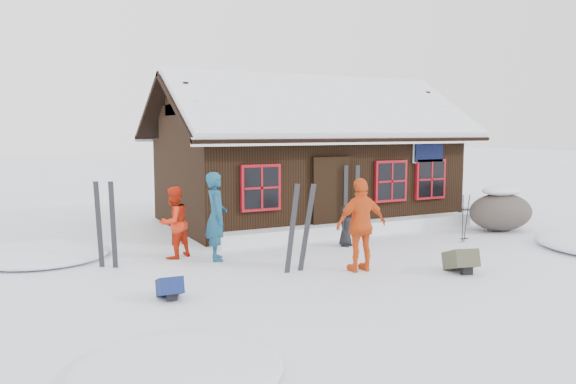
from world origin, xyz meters
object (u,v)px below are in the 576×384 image
Objects in this scene: skier_crouched at (346,226)px; skier_teal at (216,216)px; boulder at (501,210)px; backpack_blue at (170,291)px; skier_orange_left at (174,222)px; skier_orange_right at (361,225)px; ski_pair_left at (299,229)px; ski_poles at (465,219)px; backpack_olive at (461,264)px.

skier_teal is at bearing 145.83° from skier_crouched.
skier_teal reaches higher than boulder.
boulder reaches higher than backpack_blue.
skier_orange_right is (2.95, -2.75, 0.14)m from skier_orange_left.
ski_pair_left is at bearing -175.95° from skier_crouched.
skier_orange_left is 1.28× the size of ski_poles.
backpack_blue is at bearing -167.75° from boulder.
ski_pair_left is at bearing 17.68° from backpack_blue.
skier_teal is at bearing 113.99° from skier_orange_left.
boulder is at bearing 26.66° from ski_pair_left.
skier_orange_right is at bearing 108.38° from skier_orange_left.
skier_teal is 3.25m from skier_crouched.
skier_orange_left is at bearing 137.68° from skier_crouched.
skier_teal is 3.67× the size of backpack_blue.
ski_poles is 7.86m from backpack_blue.
skier_orange_left is 5.95m from backpack_olive.
skier_orange_left is at bearing -39.61° from skier_orange_right.
backpack_blue is at bearing -172.30° from backpack_olive.
skier_orange_right is at bearing -10.51° from ski_pair_left.
skier_orange_left is 0.85× the size of skier_orange_right.
skier_crouched is at bearing 29.61° from backpack_blue.
skier_orange_right reaches higher than boulder.
ski_pair_left is (1.87, -2.23, 0.06)m from skier_orange_left.
backpack_olive reaches higher than backpack_blue.
backpack_olive is at bearing -112.22° from skier_crouched.
skier_crouched is 3.20m from backpack_olive.
skier_orange_right reaches higher than skier_crouched.
ski_pair_left reaches higher than backpack_blue.
skier_teal is at bearing -41.34° from skier_orange_right.
ski_pair_left is 1.47× the size of ski_poles.
skier_orange_left is 1.60× the size of skier_crouched.
boulder reaches higher than backpack_olive.
skier_orange_right is 1.20m from ski_pair_left.
skier_orange_left reaches higher than ski_poles.
skier_teal is 5.03m from backpack_olive.
skier_teal reaches higher than skier_orange_left.
ski_poles is (3.91, 1.25, -0.35)m from skier_orange_right.
ski_pair_left is 2.80× the size of backpack_olive.
skier_orange_right is at bearing -149.15° from skier_crouched.
ski_poles is at bearing 14.61° from backpack_blue.
skier_orange_left is 4.04m from skier_orange_right.
ski_pair_left reaches higher than boulder.
ski_pair_left is 3.47× the size of backpack_blue.
skier_orange_left is at bearing 175.14° from boulder.
boulder is at bearing -77.93° from skier_teal.
skier_crouched is at bearing 178.26° from boulder.
boulder is at bearing -35.38° from skier_crouched.
ski_pair_left is at bearing -168.12° from boulder.
ski_poles is (-2.03, -0.74, 0.01)m from boulder.
skier_orange_left is 0.87× the size of ski_pair_left.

